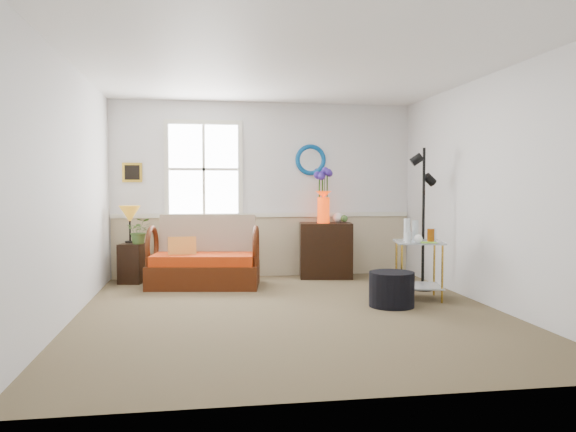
{
  "coord_description": "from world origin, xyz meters",
  "views": [
    {
      "loc": [
        -0.96,
        -5.87,
        1.35
      ],
      "look_at": [
        0.02,
        0.34,
        1.02
      ],
      "focal_mm": 35.0,
      "sensor_mm": 36.0,
      "label": 1
    }
  ],
  "objects": [
    {
      "name": "walls",
      "position": [
        0.0,
        0.0,
        1.3
      ],
      "size": [
        4.51,
        5.01,
        2.6
      ],
      "color": "silver",
      "rests_on": "floor"
    },
    {
      "name": "loveseat",
      "position": [
        -0.91,
        1.72,
        0.47
      ],
      "size": [
        1.56,
        1.03,
        0.95
      ],
      "primitive_type": null,
      "rotation": [
        0.0,
        0.0,
        -0.15
      ],
      "color": "#531D07",
      "rests_on": "floor"
    },
    {
      "name": "throw_pillow",
      "position": [
        -1.2,
        1.68,
        0.49
      ],
      "size": [
        0.37,
        0.13,
        0.37
      ],
      "primitive_type": null,
      "rotation": [
        0.0,
        0.0,
        0.11
      ],
      "color": "orange",
      "rests_on": "loveseat"
    },
    {
      "name": "floor",
      "position": [
        0.0,
        0.0,
        0.0
      ],
      "size": [
        4.5,
        5.0,
        0.01
      ],
      "primitive_type": "cube",
      "color": "brown",
      "rests_on": "ground"
    },
    {
      "name": "mirror",
      "position": [
        0.7,
        2.48,
        1.75
      ],
      "size": [
        0.47,
        0.07,
        0.47
      ],
      "primitive_type": "torus",
      "rotation": [
        1.57,
        0.0,
        0.0
      ],
      "color": "#0957A3",
      "rests_on": "walls"
    },
    {
      "name": "window",
      "position": [
        -0.9,
        2.47,
        1.6
      ],
      "size": [
        1.14,
        0.06,
        1.44
      ],
      "primitive_type": null,
      "color": "white",
      "rests_on": "walls"
    },
    {
      "name": "chair_rail",
      "position": [
        0.0,
        2.47,
        0.92
      ],
      "size": [
        4.46,
        0.04,
        0.06
      ],
      "primitive_type": "cube",
      "color": "silver",
      "rests_on": "walls"
    },
    {
      "name": "tabletop_items",
      "position": [
        1.62,
        0.42,
        0.83
      ],
      "size": [
        0.51,
        0.51,
        0.27
      ],
      "primitive_type": null,
      "rotation": [
        0.0,
        0.0,
        -0.15
      ],
      "color": "silver",
      "rests_on": "side_table"
    },
    {
      "name": "wainscot",
      "position": [
        0.0,
        2.48,
        0.45
      ],
      "size": [
        4.46,
        0.02,
        0.9
      ],
      "primitive_type": "cube",
      "color": "tan",
      "rests_on": "walls"
    },
    {
      "name": "table_lamp",
      "position": [
        -1.92,
        2.12,
        0.82
      ],
      "size": [
        0.37,
        0.37,
        0.53
      ],
      "primitive_type": null,
      "rotation": [
        0.0,
        0.0,
        -0.32
      ],
      "color": "#AE7318",
      "rests_on": "lamp_stand"
    },
    {
      "name": "flower_vase",
      "position": [
        0.84,
        2.2,
        1.21
      ],
      "size": [
        0.28,
        0.28,
        0.79
      ],
      "primitive_type": null,
      "rotation": [
        0.0,
        0.0,
        -0.24
      ],
      "color": "red",
      "rests_on": "cabinet"
    },
    {
      "name": "floor_lamp",
      "position": [
        1.9,
        1.02,
        0.92
      ],
      "size": [
        0.32,
        0.32,
        1.85
      ],
      "primitive_type": null,
      "rotation": [
        0.0,
        0.0,
        -0.24
      ],
      "color": "black",
      "rests_on": "floor"
    },
    {
      "name": "cabinet",
      "position": [
        0.87,
        2.2,
        0.41
      ],
      "size": [
        0.82,
        0.59,
        0.81
      ],
      "primitive_type": null,
      "rotation": [
        0.0,
        0.0,
        -0.14
      ],
      "color": "black",
      "rests_on": "floor"
    },
    {
      "name": "picture",
      "position": [
        -1.92,
        2.48,
        1.55
      ],
      "size": [
        0.28,
        0.03,
        0.28
      ],
      "primitive_type": "cube",
      "color": "gold",
      "rests_on": "walls"
    },
    {
      "name": "ottoman",
      "position": [
        1.16,
        0.11,
        0.2
      ],
      "size": [
        0.52,
        0.52,
        0.39
      ],
      "primitive_type": "cylinder",
      "rotation": [
        0.0,
        0.0,
        -0.03
      ],
      "color": "black",
      "rests_on": "floor"
    },
    {
      "name": "side_table",
      "position": [
        1.62,
        0.47,
        0.35
      ],
      "size": [
        0.65,
        0.65,
        0.7
      ],
      "primitive_type": null,
      "rotation": [
        0.0,
        0.0,
        -0.22
      ],
      "color": "#AA8226",
      "rests_on": "floor"
    },
    {
      "name": "lamp_stand",
      "position": [
        -1.91,
        2.14,
        0.28
      ],
      "size": [
        0.37,
        0.37,
        0.55
      ],
      "primitive_type": null,
      "rotation": [
        0.0,
        0.0,
        -0.21
      ],
      "color": "black",
      "rests_on": "floor"
    },
    {
      "name": "potted_plant",
      "position": [
        -1.79,
        2.09,
        0.69
      ],
      "size": [
        0.35,
        0.39,
        0.28
      ],
      "primitive_type": "imported",
      "rotation": [
        0.0,
        0.0,
        0.09
      ],
      "color": "#3F622A",
      "rests_on": "lamp_stand"
    },
    {
      "name": "ceiling",
      "position": [
        0.0,
        0.0,
        2.6
      ],
      "size": [
        4.5,
        5.0,
        0.01
      ],
      "primitive_type": "cube",
      "color": "white",
      "rests_on": "walls"
    }
  ]
}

